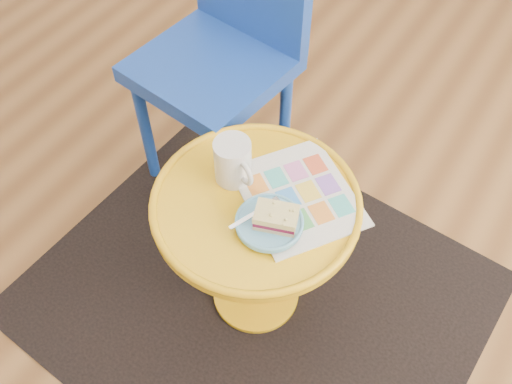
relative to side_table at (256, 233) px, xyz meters
The scene contains 9 objects.
floor 0.44m from the side_table, behind, with size 4.00×4.00×0.00m, color brown.
rug 0.35m from the side_table, 90.00° to the left, with size 1.30×1.10×0.01m, color black.
side_table is the anchor object (origin of this frame).
chair 0.61m from the side_table, 131.87° to the left, with size 0.46×0.46×0.94m.
newspaper 0.18m from the side_table, 42.56° to the left, with size 0.30×0.26×0.01m, color silver.
mug 0.23m from the side_table, 158.54° to the left, with size 0.13×0.09×0.12m.
plate 0.18m from the side_table, 33.89° to the right, with size 0.16×0.16×0.02m.
cake_slice 0.21m from the side_table, 25.94° to the right, with size 0.12×0.10×0.04m.
fork 0.17m from the side_table, 54.55° to the right, with size 0.07×0.14×0.00m.
Camera 1 is at (0.71, -0.73, 1.62)m, focal length 40.00 mm.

